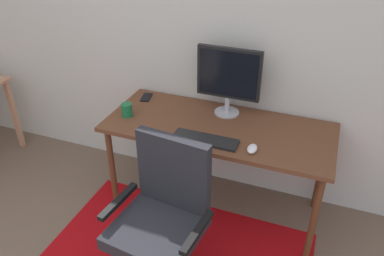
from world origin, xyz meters
name	(u,v)px	position (x,y,z in m)	size (l,w,h in m)	color
wall_back	(175,22)	(0.00, 2.20, 1.30)	(6.00, 0.10, 2.60)	silver
desk	(218,134)	(0.48, 1.80, 0.67)	(1.57, 0.67, 0.74)	brown
monitor	(229,76)	(0.49, 1.99, 1.03)	(0.45, 0.18, 0.49)	#B2B2B7
keyboard	(205,139)	(0.46, 1.58, 0.75)	(0.43, 0.13, 0.02)	black
computer_mouse	(252,149)	(0.77, 1.58, 0.75)	(0.06, 0.10, 0.03)	white
coffee_cup	(127,110)	(-0.17, 1.69, 0.78)	(0.08, 0.08, 0.10)	#196839
cell_phone	(146,97)	(-0.17, 2.00, 0.74)	(0.07, 0.14, 0.01)	black
office_chair	(162,232)	(0.40, 1.03, 0.43)	(0.58, 0.51, 0.99)	slate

